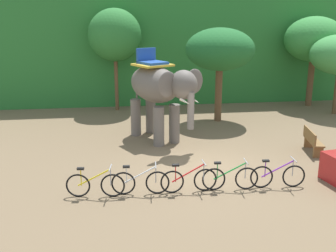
# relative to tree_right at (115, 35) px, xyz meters

# --- Properties ---
(ground_plane) EXTENTS (80.00, 80.00, 0.00)m
(ground_plane) POSITION_rel_tree_right_xyz_m (2.90, -9.32, -4.06)
(ground_plane) COLOR brown
(foliage_hedge) EXTENTS (36.00, 6.00, 6.05)m
(foliage_hedge) POSITION_rel_tree_right_xyz_m (2.90, 3.85, -1.04)
(foliage_hedge) COLOR #28702D
(foliage_hedge) RESTS_ON ground
(tree_right) EXTENTS (2.80, 2.80, 5.47)m
(tree_right) POSITION_rel_tree_right_xyz_m (0.00, 0.00, 0.00)
(tree_right) COLOR brown
(tree_right) RESTS_ON ground
(tree_center) EXTENTS (3.30, 3.30, 4.54)m
(tree_center) POSITION_rel_tree_right_xyz_m (4.94, -3.03, -0.57)
(tree_center) COLOR brown
(tree_center) RESTS_ON ground
(tree_center_left) EXTENTS (3.30, 3.30, 5.04)m
(tree_center_left) POSITION_rel_tree_right_xyz_m (11.07, -0.34, -0.31)
(tree_center_left) COLOR brown
(tree_center_left) RESTS_ON ground
(elephant) EXTENTS (3.10, 4.12, 3.78)m
(elephant) POSITION_rel_tree_right_xyz_m (1.67, -5.88, -1.86)
(elephant) COLOR #665E56
(elephant) RESTS_ON ground
(bike_yellow) EXTENTS (1.70, 0.52, 0.92)m
(bike_yellow) POSITION_rel_tree_right_xyz_m (-0.77, -11.02, -3.68)
(bike_yellow) COLOR black
(bike_yellow) RESTS_ON ground
(bike_white) EXTENTS (1.71, 0.52, 0.92)m
(bike_white) POSITION_rel_tree_right_xyz_m (0.53, -11.02, -3.68)
(bike_white) COLOR black
(bike_white) RESTS_ON ground
(bike_red) EXTENTS (1.71, 0.52, 0.92)m
(bike_red) POSITION_rel_tree_right_xyz_m (1.96, -11.06, -3.68)
(bike_red) COLOR black
(bike_red) RESTS_ON ground
(bike_green) EXTENTS (1.71, 0.52, 0.92)m
(bike_green) POSITION_rel_tree_right_xyz_m (3.23, -11.08, -3.68)
(bike_green) COLOR black
(bike_green) RESTS_ON ground
(bike_purple) EXTENTS (1.71, 0.52, 0.92)m
(bike_purple) POSITION_rel_tree_right_xyz_m (4.71, -11.10, -3.68)
(bike_purple) COLOR black
(bike_purple) RESTS_ON ground
(wooden_bench) EXTENTS (0.69, 1.55, 0.89)m
(wooden_bench) POSITION_rel_tree_right_xyz_m (7.31, -8.16, -3.58)
(wooden_bench) COLOR brown
(wooden_bench) RESTS_ON ground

